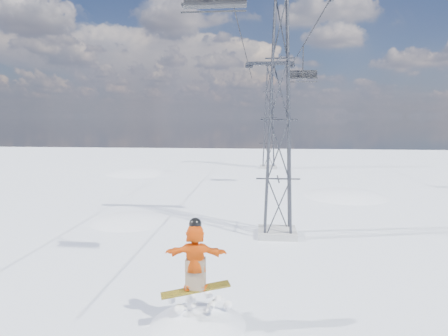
{
  "coord_description": "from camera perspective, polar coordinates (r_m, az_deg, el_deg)",
  "views": [
    {
      "loc": [
        -0.01,
        -10.6,
        5.64
      ],
      "look_at": [
        -1.37,
        3.99,
        3.75
      ],
      "focal_mm": 32.0,
      "sensor_mm": 36.0,
      "label": 1
    }
  ],
  "objects": [
    {
      "name": "haul_cables",
      "position": [
        30.56,
        7.09,
        17.11
      ],
      "size": [
        4.46,
        51.0,
        0.06
      ],
      "color": "black",
      "rests_on": "ground"
    },
    {
      "name": "lift_tower_near",
      "position": [
        18.62,
        7.88,
        6.75
      ],
      "size": [
        5.2,
        1.8,
        11.43
      ],
      "color": "#999999",
      "rests_on": "ground"
    },
    {
      "name": "snow_terrain",
      "position": [
        35.62,
        -3.0,
        -17.97
      ],
      "size": [
        39.0,
        37.0,
        22.0
      ],
      "color": "white",
      "rests_on": "ground"
    },
    {
      "name": "lift_chair_mid",
      "position": [
        31.07,
        11.16,
        12.86
      ],
      "size": [
        2.17,
        0.62,
        2.69
      ],
      "color": "black",
      "rests_on": "ground"
    },
    {
      "name": "lift_tower_far",
      "position": [
        43.61,
        6.45,
        7.08
      ],
      "size": [
        5.2,
        1.8,
        11.43
      ],
      "color": "#999999",
      "rests_on": "ground"
    },
    {
      "name": "ground",
      "position": [
        12.01,
        5.08,
        -20.69
      ],
      "size": [
        120.0,
        120.0,
        0.0
      ],
      "primitive_type": "plane",
      "color": "white",
      "rests_on": "ground"
    }
  ]
}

